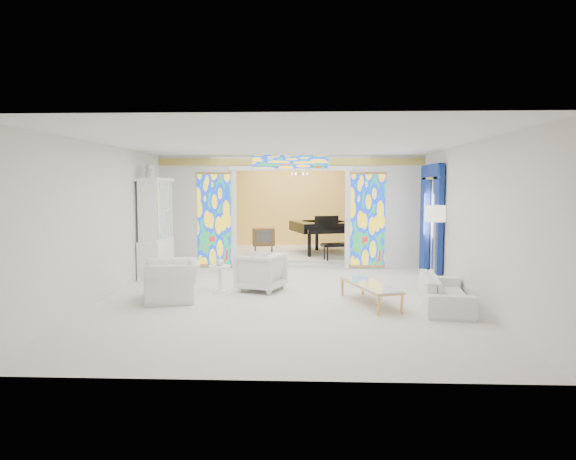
{
  "coord_description": "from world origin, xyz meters",
  "views": [
    {
      "loc": [
        0.48,
        -11.63,
        2.21
      ],
      "look_at": [
        0.0,
        0.2,
        1.17
      ],
      "focal_mm": 32.0,
      "sensor_mm": 36.0,
      "label": 1
    }
  ],
  "objects_px": {
    "china_cabinet": "(156,228)",
    "tv_console": "(264,237)",
    "armchair_left": "(172,281)",
    "coffee_table": "(370,285)",
    "sofa": "(445,292)",
    "armchair_right": "(261,272)",
    "grand_piano": "(324,227)"
  },
  "relations": [
    {
      "from": "tv_console",
      "to": "armchair_right",
      "type": "bearing_deg",
      "value": -95.45
    },
    {
      "from": "armchair_left",
      "to": "armchair_right",
      "type": "relative_size",
      "value": 1.33
    },
    {
      "from": "sofa",
      "to": "tv_console",
      "type": "relative_size",
      "value": 2.68
    },
    {
      "from": "armchair_left",
      "to": "sofa",
      "type": "xyz_separation_m",
      "value": [
        5.09,
        -0.39,
        -0.09
      ]
    },
    {
      "from": "grand_piano",
      "to": "tv_console",
      "type": "relative_size",
      "value": 4.26
    },
    {
      "from": "coffee_table",
      "to": "sofa",
      "type": "bearing_deg",
      "value": -8.35
    },
    {
      "from": "sofa",
      "to": "grand_piano",
      "type": "distance_m",
      "value": 6.61
    },
    {
      "from": "armchair_left",
      "to": "grand_piano",
      "type": "height_order",
      "value": "grand_piano"
    },
    {
      "from": "china_cabinet",
      "to": "grand_piano",
      "type": "bearing_deg",
      "value": 38.33
    },
    {
      "from": "china_cabinet",
      "to": "armchair_right",
      "type": "height_order",
      "value": "china_cabinet"
    },
    {
      "from": "sofa",
      "to": "coffee_table",
      "type": "height_order",
      "value": "sofa"
    },
    {
      "from": "china_cabinet",
      "to": "armchair_right",
      "type": "xyz_separation_m",
      "value": [
        2.69,
        -1.62,
        -0.77
      ]
    },
    {
      "from": "armchair_right",
      "to": "tv_console",
      "type": "relative_size",
      "value": 1.17
    },
    {
      "from": "china_cabinet",
      "to": "tv_console",
      "type": "relative_size",
      "value": 3.64
    },
    {
      "from": "grand_piano",
      "to": "armchair_left",
      "type": "bearing_deg",
      "value": -135.19
    },
    {
      "from": "sofa",
      "to": "tv_console",
      "type": "bearing_deg",
      "value": 40.1
    },
    {
      "from": "china_cabinet",
      "to": "armchair_left",
      "type": "height_order",
      "value": "china_cabinet"
    },
    {
      "from": "coffee_table",
      "to": "grand_piano",
      "type": "height_order",
      "value": "grand_piano"
    },
    {
      "from": "grand_piano",
      "to": "tv_console",
      "type": "bearing_deg",
      "value": 172.41
    },
    {
      "from": "china_cabinet",
      "to": "armchair_left",
      "type": "relative_size",
      "value": 2.34
    },
    {
      "from": "armchair_left",
      "to": "sofa",
      "type": "distance_m",
      "value": 5.1
    },
    {
      "from": "coffee_table",
      "to": "tv_console",
      "type": "xyz_separation_m",
      "value": [
        -2.49,
        5.75,
        0.31
      ]
    },
    {
      "from": "grand_piano",
      "to": "tv_console",
      "type": "distance_m",
      "value": 1.85
    },
    {
      "from": "tv_console",
      "to": "sofa",
      "type": "bearing_deg",
      "value": -67.03
    },
    {
      "from": "armchair_right",
      "to": "coffee_table",
      "type": "distance_m",
      "value": 2.44
    },
    {
      "from": "armchair_left",
      "to": "coffee_table",
      "type": "distance_m",
      "value": 3.77
    },
    {
      "from": "tv_console",
      "to": "china_cabinet",
      "type": "bearing_deg",
      "value": -138.16
    },
    {
      "from": "china_cabinet",
      "to": "sofa",
      "type": "xyz_separation_m",
      "value": [
        6.17,
        -2.98,
        -0.88
      ]
    },
    {
      "from": "china_cabinet",
      "to": "sofa",
      "type": "bearing_deg",
      "value": -25.79
    },
    {
      "from": "tv_console",
      "to": "armchair_left",
      "type": "bearing_deg",
      "value": -112.64
    },
    {
      "from": "sofa",
      "to": "tv_console",
      "type": "height_order",
      "value": "tv_console"
    },
    {
      "from": "armchair_right",
      "to": "tv_console",
      "type": "height_order",
      "value": "tv_console"
    }
  ]
}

